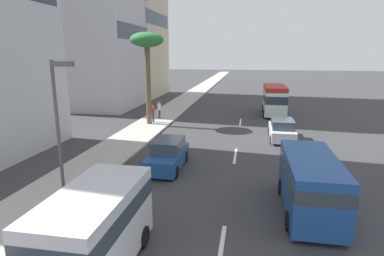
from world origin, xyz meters
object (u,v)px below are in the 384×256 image
Objects in this scene: palm_tree at (147,45)px; minibus_lead at (274,99)px; car_fourth at (168,155)px; street_lamp at (59,118)px; pedestrian_near_lamp at (153,113)px; van_third at (310,181)px; car_fifth at (282,130)px; van_second at (95,226)px; pedestrian_mid_block at (159,109)px.

minibus_lead is at bearing -57.93° from palm_tree.
street_lamp is (-5.61, 3.00, 3.18)m from car_fourth.
minibus_lead reaches higher than pedestrian_near_lamp.
car_fifth is at bearing 0.09° from van_third.
street_lamp is (-17.10, -1.37, 2.94)m from pedestrian_near_lamp.
pedestrian_near_lamp is (3.80, 11.45, 0.27)m from car_fifth.
van_second reaches higher than pedestrian_near_lamp.
car_fourth is at bearing 118.81° from pedestrian_mid_block.
pedestrian_near_lamp is at bearing -13.59° from palm_tree.
van_third reaches higher than pedestrian_near_lamp.
car_fifth is (11.84, 0.02, -0.61)m from van_third.
pedestrian_mid_block is at bearing -177.66° from pedestrian_near_lamp.
car_fifth is 16.99m from street_lamp.
palm_tree is at bearing 5.37° from street_lamp.
minibus_lead is 12.44m from pedestrian_mid_block.
van_third is 11.85m from car_fifth.
street_lamp reaches higher than car_fifth.
car_fourth is 10.45m from car_fifth.
van_third is 19.81m from palm_tree.
pedestrian_mid_block reaches higher than car_fourth.
palm_tree is (3.10, 11.62, 6.45)m from car_fifth.
pedestrian_mid_block reaches higher than pedestrian_near_lamp.
pedestrian_mid_block is (5.70, 11.37, 0.36)m from car_fifth.
car_fifth is at bearing 137.35° from car_fourth.
pedestrian_near_lamp is at bearing 71.63° from car_fifth.
pedestrian_near_lamp is at bearing 36.25° from van_third.
street_lamp reaches higher than car_fourth.
pedestrian_mid_block is at bearing 63.38° from car_fifth.
pedestrian_near_lamp is at bearing 98.71° from pedestrian_mid_block.
van_second is 22.92m from pedestrian_mid_block.
car_fourth is at bearing -157.18° from palm_tree.
pedestrian_near_lamp is 0.20× the size of palm_tree.
palm_tree is at bearing -8.93° from pedestrian_near_lamp.
street_lamp is at bearing -28.12° from car_fourth.
van_third is 20.91m from pedestrian_mid_block.
street_lamp is at bearing 98.23° from van_third.
pedestrian_mid_block is (13.39, 4.29, 0.33)m from car_fourth.
car_fifth is at bearing 164.42° from pedestrian_mid_block.
car_fourth is at bearing 25.47° from pedestrian_near_lamp.
van_third is at bearing 179.78° from minibus_lead.
palm_tree is at bearing 37.93° from van_third.
minibus_lead is 1.30× the size of van_second.
palm_tree is 1.35× the size of street_lamp.
van_third reaches higher than car_fourth.
pedestrian_near_lamp is (20.59, 4.48, -0.44)m from van_second.
minibus_lead reaches higher than pedestrian_mid_block.
palm_tree is at bearing 95.60° from pedestrian_mid_block.
minibus_lead is 1.39× the size of car_fifth.
car_fifth is (-10.45, 0.11, -0.97)m from minibus_lead.
van_second is at bearing 165.44° from minibus_lead.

